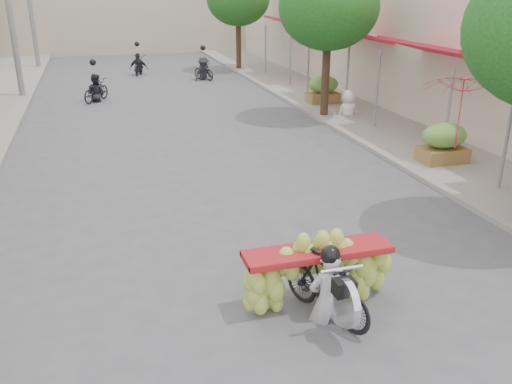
# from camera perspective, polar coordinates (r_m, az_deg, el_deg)

# --- Properties ---
(sidewalk_right) EXTENTS (4.00, 60.00, 0.12)m
(sidewalk_right) POSITION_cam_1_polar(r_m,az_deg,el_deg) (21.43, 10.06, 8.73)
(sidewalk_right) COLOR gray
(sidewalk_right) RESTS_ON ground
(shophouse_row_right) EXTENTS (9.77, 40.00, 6.00)m
(shophouse_row_right) POSITION_cam_1_polar(r_m,az_deg,el_deg) (22.89, 23.44, 15.61)
(shophouse_row_right) COLOR beige
(shophouse_row_right) RESTS_ON ground
(street_tree_mid) EXTENTS (3.40, 3.40, 5.25)m
(street_tree_mid) POSITION_cam_1_polar(r_m,az_deg,el_deg) (19.39, 7.66, 18.71)
(street_tree_mid) COLOR #3A2719
(street_tree_mid) RESTS_ON ground
(produce_crate_mid) EXTENTS (1.20, 0.88, 1.16)m
(produce_crate_mid) POSITION_cam_1_polar(r_m,az_deg,el_deg) (15.04, 19.18, 5.21)
(produce_crate_mid) COLOR olive
(produce_crate_mid) RESTS_ON ground
(produce_crate_far) EXTENTS (1.20, 0.88, 1.16)m
(produce_crate_far) POSITION_cam_1_polar(r_m,az_deg,el_deg) (21.86, 7.08, 10.88)
(produce_crate_far) COLOR olive
(produce_crate_far) RESTS_ON ground
(banana_motorbike) EXTENTS (2.21, 1.86, 1.95)m
(banana_motorbike) POSITION_cam_1_polar(r_m,az_deg,el_deg) (7.91, 7.07, -8.30)
(banana_motorbike) COLOR black
(banana_motorbike) RESTS_ON ground
(market_umbrella) EXTENTS (2.40, 2.40, 1.84)m
(market_umbrella) POSITION_cam_1_polar(r_m,az_deg,el_deg) (14.05, 21.31, 11.47)
(market_umbrella) COLOR #B41836
(market_umbrella) RESTS_ON ground
(pedestrian) EXTENTS (0.92, 0.62, 1.75)m
(pedestrian) POSITION_cam_1_polar(r_m,az_deg,el_deg) (19.88, 9.80, 10.54)
(pedestrian) COLOR white
(pedestrian) RESTS_ON ground
(bg_motorbike_a) EXTENTS (1.37, 1.69, 1.95)m
(bg_motorbike_a) POSITION_cam_1_polar(r_m,az_deg,el_deg) (23.37, -16.59, 10.91)
(bg_motorbike_a) COLOR black
(bg_motorbike_a) RESTS_ON ground
(bg_motorbike_b) EXTENTS (1.19, 1.52, 1.95)m
(bg_motorbike_b) POSITION_cam_1_polar(r_m,az_deg,el_deg) (27.78, -5.57, 13.45)
(bg_motorbike_b) COLOR black
(bg_motorbike_b) RESTS_ON ground
(bg_motorbike_c) EXTENTS (1.08, 1.79, 1.95)m
(bg_motorbike_c) POSITION_cam_1_polar(r_m,az_deg,el_deg) (30.06, -12.31, 13.47)
(bg_motorbike_c) COLOR black
(bg_motorbike_c) RESTS_ON ground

